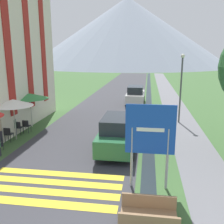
{
  "coord_description": "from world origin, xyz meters",
  "views": [
    {
      "loc": [
        1.05,
        -4.06,
        4.94
      ],
      "look_at": [
        -0.98,
        10.0,
        1.59
      ],
      "focal_mm": 40.0,
      "sensor_mm": 36.0,
      "label": 1
    }
  ],
  "objects_px": {
    "footbridge": "(149,217)",
    "cafe_umbrella_middle_white": "(13,103)",
    "parked_car_near": "(118,133)",
    "cafe_chair_middle": "(8,133)",
    "cafe_chair_far_left": "(18,127)",
    "streetlamp": "(181,83)",
    "cafe_chair_far_right": "(26,125)",
    "cafe_umbrella_rear_green": "(30,96)",
    "parked_car_far": "(135,95)",
    "road_sign": "(150,136)",
    "person_seated_far": "(14,125)"
  },
  "relations": [
    {
      "from": "person_seated_far",
      "to": "footbridge",
      "type": "bearing_deg",
      "value": -40.98
    },
    {
      "from": "cafe_chair_far_right",
      "to": "person_seated_far",
      "type": "relative_size",
      "value": 0.69
    },
    {
      "from": "footbridge",
      "to": "parked_car_far",
      "type": "relative_size",
      "value": 0.4
    },
    {
      "from": "person_seated_far",
      "to": "road_sign",
      "type": "bearing_deg",
      "value": -31.42
    },
    {
      "from": "cafe_chair_far_left",
      "to": "cafe_chair_middle",
      "type": "bearing_deg",
      "value": -112.55
    },
    {
      "from": "footbridge",
      "to": "cafe_chair_far_left",
      "type": "height_order",
      "value": "cafe_chair_far_left"
    },
    {
      "from": "cafe_chair_middle",
      "to": "person_seated_far",
      "type": "relative_size",
      "value": 0.69
    },
    {
      "from": "streetlamp",
      "to": "footbridge",
      "type": "bearing_deg",
      "value": -100.62
    },
    {
      "from": "parked_car_near",
      "to": "cafe_chair_far_left",
      "type": "height_order",
      "value": "parked_car_near"
    },
    {
      "from": "parked_car_near",
      "to": "parked_car_far",
      "type": "distance_m",
      "value": 12.12
    },
    {
      "from": "parked_car_near",
      "to": "cafe_chair_far_left",
      "type": "xyz_separation_m",
      "value": [
        -6.4,
        1.49,
        -0.4
      ]
    },
    {
      "from": "road_sign",
      "to": "streetlamp",
      "type": "xyz_separation_m",
      "value": [
        2.19,
        9.51,
        0.89
      ]
    },
    {
      "from": "cafe_chair_far_left",
      "to": "streetlamp",
      "type": "xyz_separation_m",
      "value": [
        10.18,
        4.35,
        2.41
      ]
    },
    {
      "from": "cafe_chair_far_left",
      "to": "cafe_chair_far_right",
      "type": "height_order",
      "value": "same"
    },
    {
      "from": "cafe_umbrella_middle_white",
      "to": "parked_car_near",
      "type": "bearing_deg",
      "value": -6.3
    },
    {
      "from": "cafe_chair_far_left",
      "to": "person_seated_far",
      "type": "xyz_separation_m",
      "value": [
        -0.22,
        -0.14,
        0.17
      ]
    },
    {
      "from": "parked_car_near",
      "to": "footbridge",
      "type": "bearing_deg",
      "value": -74.57
    },
    {
      "from": "cafe_chair_middle",
      "to": "cafe_umbrella_rear_green",
      "type": "height_order",
      "value": "cafe_umbrella_rear_green"
    },
    {
      "from": "parked_car_near",
      "to": "cafe_umbrella_middle_white",
      "type": "xyz_separation_m",
      "value": [
        -6.13,
        0.68,
        1.28
      ]
    },
    {
      "from": "cafe_chair_far_left",
      "to": "cafe_umbrella_middle_white",
      "type": "bearing_deg",
      "value": -97.84
    },
    {
      "from": "cafe_chair_middle",
      "to": "cafe_chair_far_right",
      "type": "bearing_deg",
      "value": 110.31
    },
    {
      "from": "parked_car_far",
      "to": "cafe_chair_middle",
      "type": "relative_size",
      "value": 5.05
    },
    {
      "from": "parked_car_near",
      "to": "cafe_chair_middle",
      "type": "height_order",
      "value": "parked_car_near"
    },
    {
      "from": "road_sign",
      "to": "cafe_umbrella_middle_white",
      "type": "xyz_separation_m",
      "value": [
        -7.72,
        4.35,
        0.16
      ]
    },
    {
      "from": "cafe_chair_far_right",
      "to": "cafe_umbrella_middle_white",
      "type": "relative_size",
      "value": 0.35
    },
    {
      "from": "cafe_chair_middle",
      "to": "cafe_umbrella_middle_white",
      "type": "relative_size",
      "value": 0.35
    },
    {
      "from": "cafe_umbrella_middle_white",
      "to": "streetlamp",
      "type": "distance_m",
      "value": 11.2
    },
    {
      "from": "cafe_umbrella_middle_white",
      "to": "streetlamp",
      "type": "height_order",
      "value": "streetlamp"
    },
    {
      "from": "road_sign",
      "to": "parked_car_far",
      "type": "height_order",
      "value": "road_sign"
    },
    {
      "from": "road_sign",
      "to": "parked_car_far",
      "type": "distance_m",
      "value": 15.89
    },
    {
      "from": "parked_car_near",
      "to": "cafe_chair_far_left",
      "type": "distance_m",
      "value": 6.58
    },
    {
      "from": "parked_car_far",
      "to": "person_seated_far",
      "type": "bearing_deg",
      "value": -122.58
    },
    {
      "from": "footbridge",
      "to": "cafe_umbrella_middle_white",
      "type": "relative_size",
      "value": 0.71
    },
    {
      "from": "road_sign",
      "to": "cafe_chair_far_right",
      "type": "xyz_separation_m",
      "value": [
        -7.67,
        5.54,
        -1.52
      ]
    },
    {
      "from": "cafe_chair_middle",
      "to": "parked_car_near",
      "type": "bearing_deg",
      "value": 26.74
    },
    {
      "from": "streetlamp",
      "to": "cafe_umbrella_middle_white",
      "type": "bearing_deg",
      "value": -152.48
    },
    {
      "from": "parked_car_far",
      "to": "footbridge",
      "type": "bearing_deg",
      "value": -85.74
    },
    {
      "from": "cafe_chair_far_left",
      "to": "cafe_umbrella_rear_green",
      "type": "distance_m",
      "value": 2.38
    },
    {
      "from": "parked_car_near",
      "to": "person_seated_far",
      "type": "xyz_separation_m",
      "value": [
        -6.62,
        1.34,
        -0.23
      ]
    },
    {
      "from": "cafe_umbrella_middle_white",
      "to": "cafe_umbrella_rear_green",
      "type": "height_order",
      "value": "cafe_umbrella_middle_white"
    },
    {
      "from": "road_sign",
      "to": "parked_car_near",
      "type": "relative_size",
      "value": 0.7
    },
    {
      "from": "parked_car_near",
      "to": "cafe_chair_middle",
      "type": "distance_m",
      "value": 6.33
    },
    {
      "from": "streetlamp",
      "to": "parked_car_near",
      "type": "bearing_deg",
      "value": -122.93
    },
    {
      "from": "cafe_chair_far_right",
      "to": "cafe_umbrella_middle_white",
      "type": "bearing_deg",
      "value": -65.37
    },
    {
      "from": "cafe_chair_middle",
      "to": "cafe_umbrella_rear_green",
      "type": "bearing_deg",
      "value": 119.08
    },
    {
      "from": "cafe_umbrella_middle_white",
      "to": "person_seated_far",
      "type": "relative_size",
      "value": 1.95
    },
    {
      "from": "cafe_chair_middle",
      "to": "cafe_umbrella_rear_green",
      "type": "xyz_separation_m",
      "value": [
        -0.04,
        3.04,
        1.63
      ]
    },
    {
      "from": "road_sign",
      "to": "cafe_chair_middle",
      "type": "height_order",
      "value": "road_sign"
    },
    {
      "from": "road_sign",
      "to": "person_seated_far",
      "type": "xyz_separation_m",
      "value": [
        -8.21,
        5.02,
        -1.36
      ]
    },
    {
      "from": "parked_car_far",
      "to": "cafe_chair_middle",
      "type": "height_order",
      "value": "parked_car_far"
    }
  ]
}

